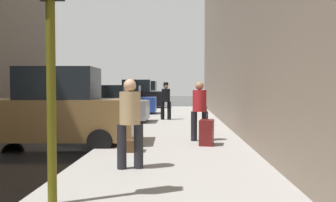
{
  "coord_description": "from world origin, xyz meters",
  "views": [
    {
      "loc": [
        6.22,
        -9.79,
        1.71
      ],
      "look_at": [
        5.64,
        5.72,
        1.12
      ],
      "focal_mm": 40.0,
      "sensor_mm": 36.0,
      "label": 1
    }
  ],
  "objects_px": {
    "parked_blue_sedan": "(121,102)",
    "parked_bronze_suv": "(54,111)",
    "duffel_bag": "(134,146)",
    "pedestrian_with_fedora": "(166,99)",
    "fire_hydrant": "(132,121)",
    "traffic_light": "(50,7)",
    "parked_white_van": "(143,94)",
    "pedestrian_in_tan_coat": "(130,119)",
    "pedestrian_in_red_jacket": "(200,108)",
    "parked_gray_coupe": "(102,106)",
    "rolling_suitcase": "(207,132)",
    "parked_black_suv": "(135,96)"
  },
  "relations": [
    {
      "from": "parked_blue_sedan",
      "to": "parked_bronze_suv",
      "type": "bearing_deg",
      "value": -90.0
    },
    {
      "from": "duffel_bag",
      "to": "pedestrian_with_fedora",
      "type": "bearing_deg",
      "value": 87.46
    },
    {
      "from": "fire_hydrant",
      "to": "traffic_light",
      "type": "bearing_deg",
      "value": -89.66
    },
    {
      "from": "parked_white_van",
      "to": "pedestrian_in_tan_coat",
      "type": "distance_m",
      "value": 27.34
    },
    {
      "from": "parked_white_van",
      "to": "duffel_bag",
      "type": "distance_m",
      "value": 25.45
    },
    {
      "from": "pedestrian_in_red_jacket",
      "to": "parked_blue_sedan",
      "type": "bearing_deg",
      "value": 110.34
    },
    {
      "from": "fire_hydrant",
      "to": "pedestrian_in_tan_coat",
      "type": "distance_m",
      "value": 6.23
    },
    {
      "from": "parked_gray_coupe",
      "to": "parked_white_van",
      "type": "relative_size",
      "value": 0.9
    },
    {
      "from": "rolling_suitcase",
      "to": "parked_black_suv",
      "type": "bearing_deg",
      "value": 103.14
    },
    {
      "from": "parked_white_van",
      "to": "pedestrian_in_red_jacket",
      "type": "xyz_separation_m",
      "value": [
        4.08,
        -23.47,
        0.07
      ]
    },
    {
      "from": "fire_hydrant",
      "to": "pedestrian_in_tan_coat",
      "type": "relative_size",
      "value": 0.41
    },
    {
      "from": "parked_gray_coupe",
      "to": "parked_white_van",
      "type": "distance_m",
      "value": 17.7
    },
    {
      "from": "pedestrian_in_tan_coat",
      "to": "rolling_suitcase",
      "type": "height_order",
      "value": "pedestrian_in_tan_coat"
    },
    {
      "from": "parked_black_suv",
      "to": "fire_hydrant",
      "type": "height_order",
      "value": "parked_black_suv"
    },
    {
      "from": "rolling_suitcase",
      "to": "parked_bronze_suv",
      "type": "bearing_deg",
      "value": 176.55
    },
    {
      "from": "parked_gray_coupe",
      "to": "fire_hydrant",
      "type": "bearing_deg",
      "value": -61.83
    },
    {
      "from": "fire_hydrant",
      "to": "parked_bronze_suv",
      "type": "bearing_deg",
      "value": -121.58
    },
    {
      "from": "traffic_light",
      "to": "parked_gray_coupe",
      "type": "bearing_deg",
      "value": 98.99
    },
    {
      "from": "parked_blue_sedan",
      "to": "duffel_bag",
      "type": "relative_size",
      "value": 9.67
    },
    {
      "from": "pedestrian_in_red_jacket",
      "to": "pedestrian_in_tan_coat",
      "type": "xyz_separation_m",
      "value": [
        -1.49,
        -3.75,
        0.0
      ]
    },
    {
      "from": "parked_gray_coupe",
      "to": "pedestrian_in_tan_coat",
      "type": "distance_m",
      "value": 9.87
    },
    {
      "from": "fire_hydrant",
      "to": "pedestrian_in_red_jacket",
      "type": "distance_m",
      "value": 3.36
    },
    {
      "from": "parked_blue_sedan",
      "to": "pedestrian_with_fedora",
      "type": "distance_m",
      "value": 4.91
    },
    {
      "from": "parked_blue_sedan",
      "to": "rolling_suitcase",
      "type": "xyz_separation_m",
      "value": [
        4.23,
        -11.8,
        -0.36
      ]
    },
    {
      "from": "parked_gray_coupe",
      "to": "fire_hydrant",
      "type": "distance_m",
      "value": 3.84
    },
    {
      "from": "parked_blue_sedan",
      "to": "rolling_suitcase",
      "type": "height_order",
      "value": "parked_blue_sedan"
    },
    {
      "from": "parked_black_suv",
      "to": "traffic_light",
      "type": "bearing_deg",
      "value": -85.45
    },
    {
      "from": "parked_blue_sedan",
      "to": "parked_white_van",
      "type": "distance_m",
      "value": 12.46
    },
    {
      "from": "parked_gray_coupe",
      "to": "parked_white_van",
      "type": "xyz_separation_m",
      "value": [
        -0.0,
        17.7,
        0.18
      ]
    },
    {
      "from": "pedestrian_in_tan_coat",
      "to": "parked_bronze_suv",
      "type": "bearing_deg",
      "value": 128.79
    },
    {
      "from": "pedestrian_with_fedora",
      "to": "rolling_suitcase",
      "type": "height_order",
      "value": "pedestrian_with_fedora"
    },
    {
      "from": "parked_white_van",
      "to": "rolling_suitcase",
      "type": "distance_m",
      "value": 24.63
    },
    {
      "from": "pedestrian_with_fedora",
      "to": "fire_hydrant",
      "type": "bearing_deg",
      "value": -102.33
    },
    {
      "from": "parked_black_suv",
      "to": "pedestrian_in_tan_coat",
      "type": "height_order",
      "value": "parked_black_suv"
    },
    {
      "from": "traffic_light",
      "to": "duffel_bag",
      "type": "bearing_deg",
      "value": 82.22
    },
    {
      "from": "traffic_light",
      "to": "rolling_suitcase",
      "type": "xyz_separation_m",
      "value": [
        2.38,
        5.16,
        -2.27
      ]
    },
    {
      "from": "parked_bronze_suv",
      "to": "parked_white_van",
      "type": "relative_size",
      "value": 1.0
    },
    {
      "from": "parked_black_suv",
      "to": "pedestrian_in_red_jacket",
      "type": "relative_size",
      "value": 2.73
    },
    {
      "from": "rolling_suitcase",
      "to": "parked_gray_coupe",
      "type": "bearing_deg",
      "value": 122.85
    },
    {
      "from": "traffic_light",
      "to": "pedestrian_with_fedora",
      "type": "relative_size",
      "value": 2.03
    },
    {
      "from": "traffic_light",
      "to": "parked_blue_sedan",
      "type": "bearing_deg",
      "value": 96.24
    },
    {
      "from": "parked_blue_sedan",
      "to": "fire_hydrant",
      "type": "height_order",
      "value": "parked_blue_sedan"
    },
    {
      "from": "parked_black_suv",
      "to": "duffel_bag",
      "type": "xyz_separation_m",
      "value": [
        2.41,
        -19.2,
        -0.74
      ]
    },
    {
      "from": "parked_blue_sedan",
      "to": "traffic_light",
      "type": "height_order",
      "value": "traffic_light"
    },
    {
      "from": "traffic_light",
      "to": "pedestrian_in_red_jacket",
      "type": "height_order",
      "value": "traffic_light"
    },
    {
      "from": "pedestrian_in_red_jacket",
      "to": "duffel_bag",
      "type": "xyz_separation_m",
      "value": [
        -1.67,
        -1.85,
        -0.81
      ]
    },
    {
      "from": "rolling_suitcase",
      "to": "parked_blue_sedan",
      "type": "bearing_deg",
      "value": 109.74
    },
    {
      "from": "traffic_light",
      "to": "rolling_suitcase",
      "type": "distance_m",
      "value": 6.12
    },
    {
      "from": "fire_hydrant",
      "to": "pedestrian_with_fedora",
      "type": "distance_m",
      "value": 4.74
    },
    {
      "from": "parked_white_van",
      "to": "duffel_bag",
      "type": "relative_size",
      "value": 10.6
    }
  ]
}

